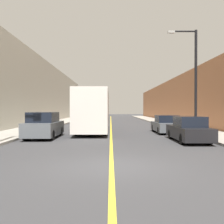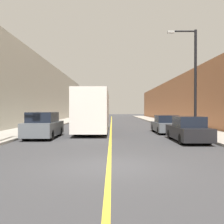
% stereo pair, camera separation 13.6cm
% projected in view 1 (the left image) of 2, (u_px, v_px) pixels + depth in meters
% --- Properties ---
extents(ground_plane, '(200.00, 200.00, 0.00)m').
position_uv_depth(ground_plane, '(111.00, 166.00, 9.15)').
color(ground_plane, '#38383A').
extents(sidewalk_left, '(3.37, 72.00, 0.15)m').
position_uv_depth(sidewalk_left, '(60.00, 122.00, 39.11)').
color(sidewalk_left, '#9E998E').
rests_on(sidewalk_left, ground).
extents(sidewalk_right, '(3.37, 72.00, 0.15)m').
position_uv_depth(sidewalk_right, '(162.00, 122.00, 39.19)').
color(sidewalk_right, '#9E998E').
rests_on(sidewalk_right, ground).
extents(building_row_left, '(4.00, 72.00, 9.06)m').
position_uv_depth(building_row_left, '(35.00, 92.00, 39.05)').
color(building_row_left, '#B7B2A3').
rests_on(building_row_left, ground).
extents(building_row_right, '(4.00, 72.00, 6.67)m').
position_uv_depth(building_row_right, '(187.00, 100.00, 39.18)').
color(building_row_right, '#B2724C').
rests_on(building_row_right, ground).
extents(road_center_line, '(0.16, 72.00, 0.01)m').
position_uv_depth(road_center_line, '(111.00, 123.00, 39.15)').
color(road_center_line, gold).
rests_on(road_center_line, ground).
extents(bus, '(2.55, 11.68, 3.55)m').
position_uv_depth(bus, '(94.00, 110.00, 23.45)').
color(bus, silver).
rests_on(bus, ground).
extents(parked_suv_left, '(1.93, 4.58, 1.80)m').
position_uv_depth(parked_suv_left, '(44.00, 126.00, 18.06)').
color(parked_suv_left, '#51565B').
rests_on(parked_suv_left, ground).
extents(car_right_near, '(1.77, 4.72, 1.56)m').
position_uv_depth(car_right_near, '(189.00, 130.00, 16.13)').
color(car_right_near, black).
rests_on(car_right_near, ground).
extents(car_right_mid, '(1.88, 4.50, 1.50)m').
position_uv_depth(car_right_mid, '(166.00, 125.00, 21.97)').
color(car_right_mid, '#51565B').
rests_on(car_right_mid, ground).
extents(street_lamp_right, '(2.17, 0.24, 7.69)m').
position_uv_depth(street_lamp_right, '(194.00, 76.00, 19.33)').
color(street_lamp_right, black).
rests_on(street_lamp_right, sidewalk_right).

